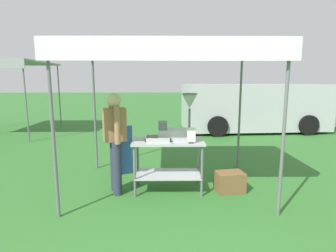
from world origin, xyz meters
name	(u,v)px	position (x,y,z in m)	size (l,w,h in m)	color
ground_plane	(168,133)	(0.00, 6.00, 0.00)	(70.00, 70.00, 0.00)	#33702D
stall_canopy	(168,53)	(-0.06, 1.07, 2.23)	(3.14, 2.25, 2.31)	slate
donut_cart	(168,154)	(-0.06, 0.97, 0.62)	(1.14, 0.60, 0.85)	#B7B7BC
donut_tray	(158,140)	(-0.21, 0.93, 0.87)	(0.40, 0.30, 0.07)	#B7B7BC
donut_fryer	(179,124)	(0.11, 1.00, 1.10)	(0.62, 0.28, 0.76)	#B7B7BC
menu_sign	(191,137)	(0.30, 0.76, 0.95)	(0.13, 0.05, 0.24)	black
vendor	(115,138)	(-0.89, 0.90, 0.90)	(0.46, 0.53, 1.61)	#2D3347
supply_crate	(230,182)	(0.95, 0.90, 0.16)	(0.49, 0.38, 0.33)	brown
van_silver	(253,107)	(3.12, 6.42, 0.88)	(5.12, 2.35, 1.69)	#BCBCC1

